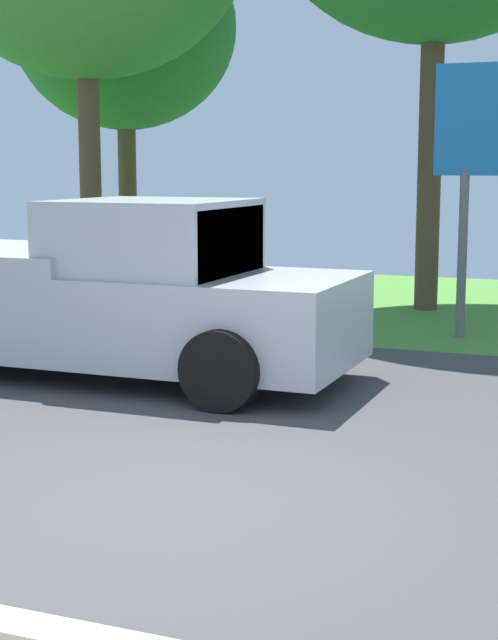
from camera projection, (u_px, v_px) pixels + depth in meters
The scene contains 3 objects.
ground_plane at pixel (312, 409), 9.24m from camera, with size 40.00×22.00×0.20m.
pickup_truck at pixel (114, 295), 10.40m from camera, with size 5.20×2.28×1.88m.
tree_left_far at pixel (125, 28), 18.97m from camera, with size 4.35×4.35×6.87m.
Camera 1 is at (2.77, -5.63, 2.23)m, focal length 54.98 mm.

